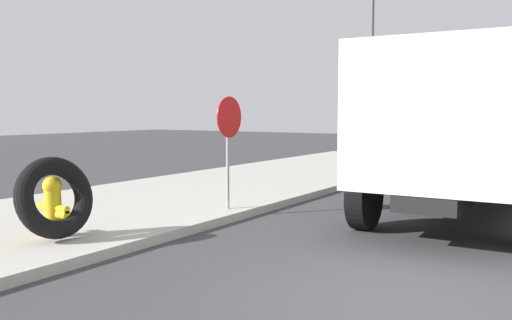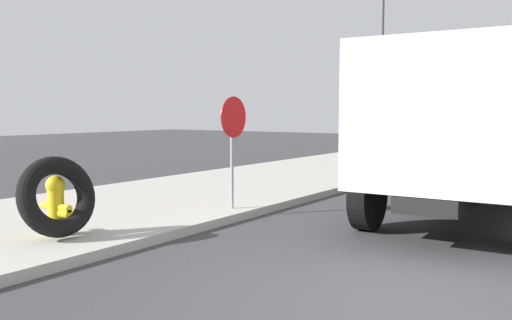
% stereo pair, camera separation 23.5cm
% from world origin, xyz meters
% --- Properties ---
extents(ground_plane, '(80.00, 80.00, 0.00)m').
position_xyz_m(ground_plane, '(0.00, 0.00, 0.00)').
color(ground_plane, '#38383A').
extents(sidewalk_curb, '(36.00, 5.00, 0.15)m').
position_xyz_m(sidewalk_curb, '(0.00, 6.50, 0.07)').
color(sidewalk_curb, '#ADA89E').
rests_on(sidewalk_curb, ground).
extents(fire_hydrant, '(0.27, 0.62, 0.88)m').
position_xyz_m(fire_hydrant, '(-0.07, 5.20, 0.62)').
color(fire_hydrant, yellow).
rests_on(fire_hydrant, sidewalk_curb).
extents(loose_tire, '(1.23, 0.69, 1.20)m').
position_xyz_m(loose_tire, '(-0.19, 5.01, 0.75)').
color(loose_tire, black).
rests_on(loose_tire, sidewalk_curb).
extents(stop_sign, '(0.76, 0.08, 2.09)m').
position_xyz_m(stop_sign, '(3.17, 4.38, 1.59)').
color(stop_sign, gray).
rests_on(stop_sign, sidewalk_curb).
extents(dump_truck_gray, '(7.06, 2.95, 3.00)m').
position_xyz_m(dump_truck_gray, '(5.60, 0.64, 1.61)').
color(dump_truck_gray, slate).
rests_on(dump_truck_gray, ground).
extents(street_light_pole, '(0.12, 0.12, 6.11)m').
position_xyz_m(street_light_pole, '(10.71, 4.49, 3.21)').
color(street_light_pole, '#595B5E').
rests_on(street_light_pole, sidewalk_curb).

